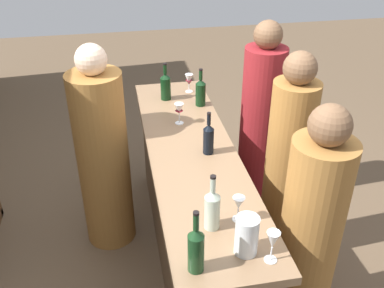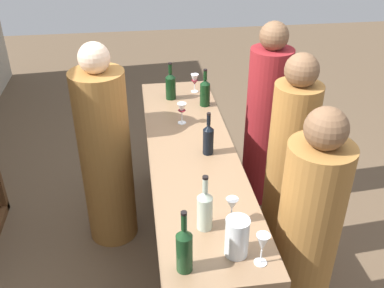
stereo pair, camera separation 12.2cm
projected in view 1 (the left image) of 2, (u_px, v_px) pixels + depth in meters
ground_plane at (192, 256)px, 3.35m from camera, size 12.00×12.00×0.00m
bar_counter at (192, 207)px, 3.10m from camera, size 2.28×0.57×0.95m
wine_bottle_leftmost_olive_green at (196, 248)px, 1.92m from camera, size 0.08×0.08×0.33m
wine_bottle_second_left_clear_pale at (212, 208)px, 2.17m from camera, size 0.08×0.08×0.32m
wine_bottle_center_near_black at (208, 138)px, 2.78m from camera, size 0.07×0.07×0.29m
wine_bottle_second_right_dark_green at (201, 92)px, 3.39m from camera, size 0.08×0.08×0.30m
wine_bottle_rightmost_dark_green at (166, 86)px, 3.48m from camera, size 0.08×0.08×0.30m
wine_glass_near_left at (273, 241)px, 1.97m from camera, size 0.06×0.06×0.17m
wine_glass_near_center at (189, 80)px, 3.61m from camera, size 0.07×0.07×0.15m
wine_glass_near_right at (239, 204)px, 2.23m from camera, size 0.06×0.06×0.14m
wine_glass_far_left at (179, 110)px, 3.13m from camera, size 0.07×0.07×0.16m
water_pitcher at (247, 235)px, 2.03m from camera, size 0.11×0.11×0.20m
person_left_guest at (260, 121)px, 3.67m from camera, size 0.35×0.35×1.58m
person_center_guest at (310, 234)px, 2.53m from camera, size 0.37×0.37×1.54m
person_right_guest at (287, 169)px, 3.04m from camera, size 0.31×0.31×1.60m
person_server_behind at (103, 158)px, 3.19m from camera, size 0.41×0.41×1.59m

